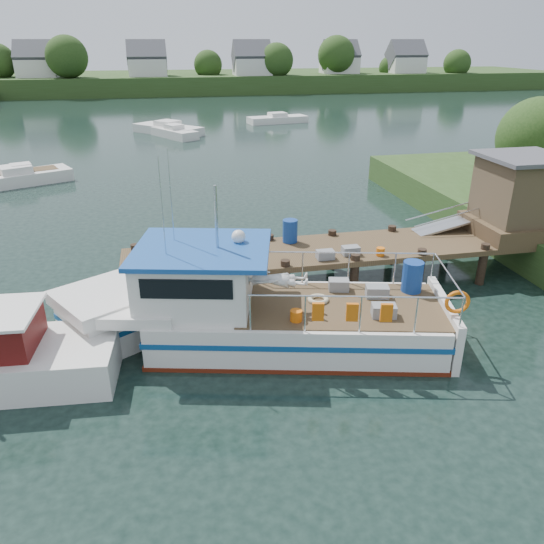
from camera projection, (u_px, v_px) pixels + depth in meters
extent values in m
plane|color=black|center=(290.00, 286.00, 19.72)|extent=(160.00, 160.00, 0.00)
cylinder|color=#332114|center=(528.00, 186.00, 27.14)|extent=(0.50, 0.50, 3.05)
sphere|color=#274217|center=(537.00, 138.00, 26.16)|extent=(3.90, 3.90, 3.90)
cube|color=#2C471D|center=(178.00, 82.00, 94.37)|extent=(140.00, 24.00, 3.00)
cylinder|color=#332114|center=(1.00, 82.00, 84.29)|extent=(0.60, 0.60, 4.20)
cylinder|color=#332114|center=(70.00, 81.00, 82.68)|extent=(0.60, 0.60, 4.80)
sphere|color=#274217|center=(67.00, 57.00, 81.24)|extent=(6.34, 6.34, 6.34)
cylinder|color=#332114|center=(143.00, 85.00, 86.92)|extent=(0.60, 0.60, 3.00)
sphere|color=#274217|center=(142.00, 71.00, 86.02)|extent=(3.96, 3.96, 3.96)
cylinder|color=#332114|center=(209.00, 81.00, 90.68)|extent=(0.60, 0.60, 3.60)
sphere|color=#274217|center=(208.00, 65.00, 89.60)|extent=(4.75, 4.75, 4.75)
cylinder|color=#332114|center=(276.00, 80.00, 89.07)|extent=(0.60, 0.60, 4.20)
sphere|color=#274217|center=(277.00, 60.00, 87.81)|extent=(5.54, 5.54, 5.54)
cylinder|color=#332114|center=(335.00, 77.00, 92.83)|extent=(0.60, 0.60, 4.80)
sphere|color=#274217|center=(336.00, 55.00, 91.39)|extent=(6.34, 6.34, 6.34)
cylinder|color=#332114|center=(389.00, 80.00, 97.07)|extent=(0.60, 0.60, 3.00)
sphere|color=#274217|center=(390.00, 67.00, 96.17)|extent=(3.96, 3.96, 3.96)
cylinder|color=#332114|center=(455.00, 79.00, 95.46)|extent=(0.60, 0.60, 3.60)
sphere|color=#274217|center=(457.00, 63.00, 94.38)|extent=(4.75, 4.75, 4.75)
cube|color=silver|center=(38.00, 70.00, 83.77)|extent=(6.00, 5.00, 3.00)
cube|color=#47474C|center=(36.00, 57.00, 83.00)|extent=(6.20, 5.09, 5.09)
cube|color=silver|center=(148.00, 69.00, 86.10)|extent=(6.00, 5.00, 3.00)
cube|color=#47474C|center=(147.00, 56.00, 85.34)|extent=(6.20, 5.09, 5.09)
cube|color=silver|center=(252.00, 68.00, 88.44)|extent=(6.00, 5.00, 3.00)
cube|color=#47474C|center=(252.00, 56.00, 87.67)|extent=(6.20, 5.09, 5.09)
cube|color=silver|center=(339.00, 67.00, 93.27)|extent=(6.00, 5.00, 3.00)
cube|color=#47474C|center=(340.00, 55.00, 92.50)|extent=(6.20, 5.09, 5.09)
cube|color=silver|center=(405.00, 66.00, 94.65)|extent=(6.00, 5.00, 3.00)
cube|color=#47474C|center=(406.00, 55.00, 93.88)|extent=(6.20, 5.09, 5.09)
cube|color=#4A3823|center=(343.00, 249.00, 19.58)|extent=(16.00, 3.00, 0.20)
cylinder|color=black|center=(136.00, 299.00, 17.25)|extent=(0.32, 0.32, 1.90)
cylinder|color=black|center=(137.00, 268.00, 19.58)|extent=(0.32, 0.32, 1.90)
cylinder|color=black|center=(212.00, 292.00, 17.73)|extent=(0.32, 0.32, 1.90)
cylinder|color=black|center=(205.00, 263.00, 20.06)|extent=(0.32, 0.32, 1.90)
cylinder|color=black|center=(285.00, 286.00, 18.20)|extent=(0.32, 0.32, 1.90)
cylinder|color=black|center=(270.00, 258.00, 20.53)|extent=(0.32, 0.32, 1.90)
cylinder|color=black|center=(354.00, 280.00, 18.68)|extent=(0.32, 0.32, 1.90)
cylinder|color=black|center=(331.00, 253.00, 21.01)|extent=(0.32, 0.32, 1.90)
cylinder|color=black|center=(419.00, 274.00, 19.15)|extent=(0.32, 0.32, 1.90)
cylinder|color=black|center=(390.00, 248.00, 21.48)|extent=(0.32, 0.32, 1.90)
cylinder|color=black|center=(482.00, 268.00, 19.63)|extent=(0.32, 0.32, 1.90)
cylinder|color=black|center=(447.00, 244.00, 21.96)|extent=(0.32, 0.32, 1.90)
cylinder|color=black|center=(541.00, 262.00, 20.10)|extent=(0.32, 0.32, 1.90)
cylinder|color=black|center=(500.00, 239.00, 22.43)|extent=(0.32, 0.32, 1.90)
cube|color=#4A3823|center=(513.00, 226.00, 20.75)|extent=(3.20, 3.00, 0.60)
cube|color=#4B3B2A|center=(520.00, 191.00, 20.18)|extent=(2.60, 2.60, 2.40)
cube|color=#47474C|center=(527.00, 157.00, 19.66)|extent=(3.00, 3.00, 0.15)
cube|color=#A5A8AD|center=(448.00, 224.00, 21.14)|extent=(3.34, 0.90, 0.79)
cylinder|color=silver|center=(455.00, 215.00, 20.58)|extent=(3.34, 0.05, 0.76)
cylinder|color=silver|center=(445.00, 209.00, 21.29)|extent=(3.34, 0.05, 0.76)
cube|color=slate|center=(325.00, 255.00, 18.39)|extent=(0.60, 0.40, 0.30)
cube|color=slate|center=(351.00, 250.00, 18.76)|extent=(0.60, 0.40, 0.30)
cylinder|color=#D65F0C|center=(380.00, 252.00, 18.68)|extent=(0.30, 0.30, 0.28)
cylinder|color=navy|center=(290.00, 231.00, 19.83)|extent=(0.56, 0.56, 0.85)
cube|color=silver|center=(295.00, 324.00, 15.78)|extent=(8.90, 5.21, 1.28)
cube|color=silver|center=(110.00, 321.00, 15.93)|extent=(3.25, 3.25, 1.28)
cube|color=silver|center=(107.00, 297.00, 15.61)|extent=(3.58, 3.53, 0.39)
cube|color=silver|center=(145.00, 299.00, 15.59)|extent=(2.91, 3.61, 0.33)
cube|color=navy|center=(295.00, 319.00, 15.72)|extent=(9.02, 5.28, 0.16)
cube|color=navy|center=(110.00, 317.00, 15.87)|extent=(3.30, 3.30, 0.16)
cube|color=#5E1D0D|center=(295.00, 341.00, 16.02)|extent=(9.01, 5.26, 0.16)
cube|color=#4A3823|center=(341.00, 305.00, 15.48)|extent=(6.55, 4.34, 0.04)
cube|color=silver|center=(442.00, 323.00, 15.62)|extent=(1.00, 3.30, 1.50)
cube|color=silver|center=(196.00, 278.00, 15.26)|extent=(3.71, 3.55, 1.67)
cube|color=black|center=(186.00, 289.00, 13.80)|extent=(2.39, 0.62, 0.56)
cube|color=black|center=(203.00, 249.00, 16.46)|extent=(2.39, 0.62, 0.56)
cube|color=black|center=(141.00, 267.00, 15.17)|extent=(0.52, 1.96, 0.56)
cube|color=#184998|center=(202.00, 249.00, 14.90)|extent=(4.44, 4.03, 0.13)
cylinder|color=silver|center=(216.00, 217.00, 14.51)|extent=(0.11, 0.11, 1.78)
cylinder|color=silver|center=(162.00, 207.00, 13.85)|extent=(0.03, 0.03, 2.67)
cylinder|color=silver|center=(171.00, 196.00, 14.87)|extent=(0.03, 0.03, 2.67)
sphere|color=silver|center=(239.00, 237.00, 15.19)|extent=(0.48, 0.48, 0.40)
cylinder|color=silver|center=(355.00, 297.00, 13.65)|extent=(5.42, 1.36, 0.05)
cylinder|color=silver|center=(344.00, 253.00, 16.46)|extent=(5.42, 1.36, 0.05)
cylinder|color=silver|center=(449.00, 274.00, 14.98)|extent=(0.77, 2.98, 0.05)
cylinder|color=silver|center=(250.00, 313.00, 13.94)|extent=(0.06, 0.06, 1.06)
cylinder|color=silver|center=(257.00, 267.00, 16.75)|extent=(0.06, 0.06, 1.06)
cylinder|color=silver|center=(305.00, 314.00, 13.90)|extent=(0.06, 0.06, 1.06)
cylinder|color=silver|center=(302.00, 268.00, 16.71)|extent=(0.06, 0.06, 1.06)
cylinder|color=silver|center=(360.00, 315.00, 13.86)|extent=(0.06, 0.06, 1.06)
cylinder|color=silver|center=(348.00, 268.00, 16.67)|extent=(0.06, 0.06, 1.06)
cylinder|color=silver|center=(416.00, 316.00, 13.82)|extent=(0.06, 0.06, 1.06)
cylinder|color=silver|center=(395.00, 269.00, 16.63)|extent=(0.06, 0.06, 1.06)
cylinder|color=silver|center=(461.00, 316.00, 13.79)|extent=(0.06, 0.06, 1.06)
cylinder|color=silver|center=(432.00, 269.00, 16.60)|extent=(0.06, 0.06, 1.06)
cube|color=slate|center=(384.00, 311.00, 14.77)|extent=(0.75, 0.59, 0.36)
cube|color=slate|center=(377.00, 292.00, 15.89)|extent=(0.75, 0.59, 0.36)
cube|color=slate|center=(339.00, 285.00, 16.32)|extent=(0.69, 0.56, 0.36)
cylinder|color=navy|center=(412.00, 277.00, 16.14)|extent=(0.75, 0.75, 0.98)
cylinder|color=#D65F0C|center=(296.00, 316.00, 14.54)|extent=(0.40, 0.40, 0.33)
torus|color=#BFB28C|center=(318.00, 299.00, 15.68)|extent=(0.75, 0.75, 0.13)
torus|color=#D65F0C|center=(457.00, 302.00, 14.34)|extent=(0.70, 0.27, 0.69)
cube|color=#D65F0C|center=(318.00, 312.00, 13.84)|extent=(0.33, 0.18, 0.50)
cube|color=#D65F0C|center=(352.00, 312.00, 13.81)|extent=(0.33, 0.18, 0.50)
cube|color=#D65F0C|center=(386.00, 313.00, 13.79)|extent=(0.33, 0.18, 0.50)
imported|color=silver|center=(273.00, 279.00, 14.84)|extent=(0.62, 0.80, 1.96)
cube|color=#4A3823|center=(23.00, 177.00, 33.75)|extent=(4.43, 2.86, 0.77)
cube|color=silver|center=(21.00, 168.00, 33.52)|extent=(1.46, 1.37, 0.50)
cube|color=silver|center=(277.00, 120.00, 57.99)|extent=(6.75, 3.27, 0.70)
cube|color=silver|center=(277.00, 115.00, 57.78)|extent=(2.05, 1.84, 0.45)
cube|color=silver|center=(17.00, 179.00, 33.32)|extent=(6.76, 4.70, 0.75)
cube|color=silver|center=(15.00, 170.00, 33.09)|extent=(2.29, 2.16, 0.48)
cube|color=silver|center=(175.00, 133.00, 49.37)|extent=(4.33, 5.61, 0.76)
cube|color=silver|center=(174.00, 127.00, 49.14)|extent=(1.89, 1.97, 0.49)
cube|color=silver|center=(428.00, 172.00, 35.24)|extent=(6.73, 5.18, 0.65)
cube|color=silver|center=(429.00, 165.00, 35.04)|extent=(2.36, 2.26, 0.42)
cube|color=silver|center=(168.00, 130.00, 51.25)|extent=(6.79, 7.15, 0.79)
cube|color=silver|center=(167.00, 123.00, 51.01)|extent=(2.70, 2.72, 0.51)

